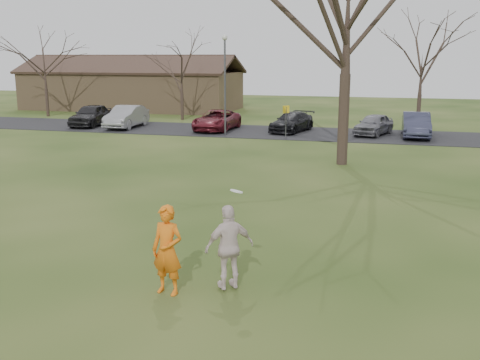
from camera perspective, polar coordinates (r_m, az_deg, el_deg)
name	(u,v)px	position (r m, az deg, el deg)	size (l,w,h in m)	color
ground	(194,282)	(12.66, -4.83, -10.52)	(120.00, 120.00, 0.00)	#1E380F
parking_strip	(324,134)	(36.48, 8.71, 4.74)	(62.00, 6.50, 0.04)	black
player_defender	(167,250)	(11.83, -7.54, -7.22)	(0.71, 0.47, 1.95)	orange
car_0	(91,115)	(41.58, -15.18, 6.52)	(1.84, 4.58, 1.56)	black
car_1	(126,117)	(39.97, -11.68, 6.45)	(1.63, 4.68, 1.54)	gray
car_2	(217,120)	(37.80, -2.43, 6.22)	(2.27, 4.92, 1.37)	maroon
car_3	(292,122)	(37.19, 5.39, 6.00)	(1.79, 4.39, 1.27)	black
car_4	(374,124)	(36.50, 13.70, 5.63)	(1.59, 3.96, 1.35)	slate
car_5	(416,125)	(36.21, 17.79, 5.47)	(1.61, 4.63, 1.53)	#32344B
catching_play	(229,247)	(11.89, -1.11, -6.95)	(1.15, 1.01, 2.25)	silver
building	(132,89)	(54.59, -11.12, 9.27)	(20.60, 8.50, 5.14)	#8C6D4C
lamp_post	(225,73)	(34.90, -1.57, 11.04)	(0.34, 0.34, 6.27)	#47474C
sign_yellow	(286,116)	(33.65, 4.79, 6.63)	(0.35, 0.35, 2.08)	#47474C
big_tree	(348,10)	(26.07, 11.13, 16.91)	(9.00, 9.00, 14.00)	#352821
small_tree_row	(397,72)	(40.99, 15.94, 10.71)	(55.00, 5.90, 8.50)	#352821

